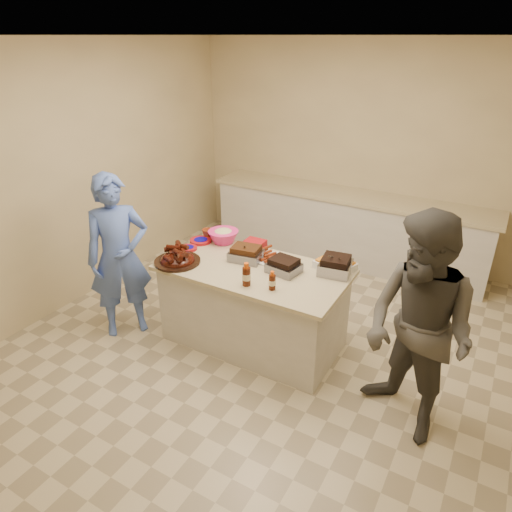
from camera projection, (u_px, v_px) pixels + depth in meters
The scene contains 20 objects.
room at pixel (263, 345), 4.41m from camera, with size 4.50×5.00×2.70m, color #CDB889, non-canonical shape.
back_counter at pixel (346, 227), 5.93m from camera, with size 3.60×0.64×0.90m, color beige, non-canonical shape.
island at pixel (253, 341), 4.47m from camera, with size 1.70×0.89×0.80m, color beige, non-canonical shape.
rib_platter at pixel (177, 262), 4.22m from camera, with size 0.43×0.43×0.17m, color #3C0E06, non-canonical shape.
pulled_pork_tray at pixel (246, 260), 4.27m from camera, with size 0.29×0.22×0.09m, color #47230F.
brisket_tray at pixel (284, 272), 4.05m from camera, with size 0.27×0.22×0.08m, color black.
roasting_pan at pixel (335, 273), 4.03m from camera, with size 0.27×0.27×0.11m, color gray.
coleslaw_bowl at pixel (224, 242), 4.63m from camera, with size 0.31×0.31×0.21m, color #EB2883, non-canonical shape.
sausage_plate at pixel (270, 259), 4.28m from camera, with size 0.31×0.31×0.05m, color silver.
mac_cheese_dish at pixel (335, 269), 4.10m from camera, with size 0.33×0.24×0.09m, color orange.
bbq_bottle_a at pixel (247, 285), 3.84m from camera, with size 0.07×0.07×0.21m, color #3C1508.
bbq_bottle_b at pixel (272, 289), 3.77m from camera, with size 0.06×0.06×0.17m, color #3C1508.
mustard_bottle at pixel (250, 262), 4.23m from camera, with size 0.05×0.05×0.13m, color #FDB500.
sauce_bowl at pixel (254, 254), 4.39m from camera, with size 0.14×0.05×0.14m, color silver.
plate_stack_large at pixel (201, 242), 4.64m from camera, with size 0.22×0.22×0.03m, color maroon.
plate_stack_small at pixel (188, 249), 4.48m from camera, with size 0.17×0.17×0.02m, color maroon.
plastic_cup at pixel (207, 238), 4.73m from camera, with size 0.11×0.10×0.11m, color #993D19.
basket_stack at pixel (255, 249), 4.47m from camera, with size 0.20×0.15×0.10m, color maroon.
guest_blue at pixel (129, 328), 4.66m from camera, with size 0.59×1.62×0.39m, color #4D6BC7.
guest_gray at pixel (401, 423), 3.52m from camera, with size 0.83×1.72×0.65m, color #4E4B46.
Camera 1 is at (1.73, -3.15, 2.70)m, focal length 32.00 mm.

